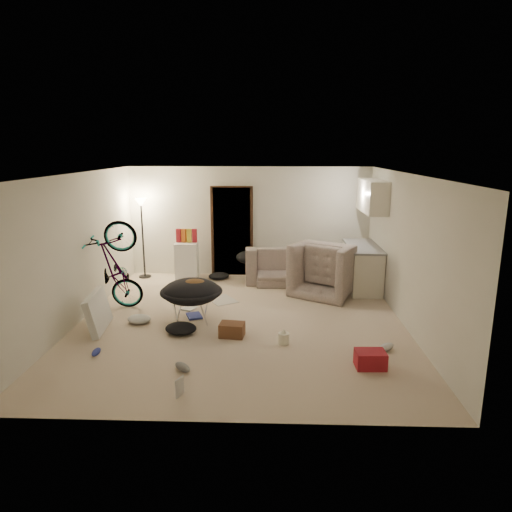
{
  "coord_description": "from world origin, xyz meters",
  "views": [
    {
      "loc": [
        0.53,
        -7.38,
        2.9
      ],
      "look_at": [
        0.24,
        0.6,
        1.01
      ],
      "focal_mm": 32.0,
      "sensor_mm": 36.0,
      "label": 1
    }
  ],
  "objects_px": {
    "armchair": "(330,274)",
    "mini_fridge": "(187,261)",
    "kitchen_counter": "(362,268)",
    "juicer": "(284,338)",
    "drink_case_a": "(232,330)",
    "floor_lamp": "(142,221)",
    "bicycle": "(117,286)",
    "drink_case_b": "(370,359)",
    "sofa": "(291,268)",
    "tv_box": "(98,312)",
    "saucer_chair": "(192,297)"
  },
  "relations": [
    {
      "from": "sofa",
      "to": "floor_lamp",
      "type": "bearing_deg",
      "value": -6.39
    },
    {
      "from": "bicycle",
      "to": "drink_case_a",
      "type": "bearing_deg",
      "value": -120.75
    },
    {
      "from": "kitchen_counter",
      "to": "drink_case_b",
      "type": "height_order",
      "value": "kitchen_counter"
    },
    {
      "from": "armchair",
      "to": "mini_fridge",
      "type": "xyz_separation_m",
      "value": [
        -3.11,
        0.86,
        0.03
      ]
    },
    {
      "from": "floor_lamp",
      "to": "mini_fridge",
      "type": "distance_m",
      "value": 1.35
    },
    {
      "from": "bicycle",
      "to": "tv_box",
      "type": "height_order",
      "value": "bicycle"
    },
    {
      "from": "armchair",
      "to": "saucer_chair",
      "type": "distance_m",
      "value": 3.1
    },
    {
      "from": "bicycle",
      "to": "floor_lamp",
      "type": "bearing_deg",
      "value": -0.27
    },
    {
      "from": "mini_fridge",
      "to": "bicycle",
      "type": "bearing_deg",
      "value": -117.31
    },
    {
      "from": "floor_lamp",
      "to": "sofa",
      "type": "distance_m",
      "value": 3.52
    },
    {
      "from": "sofa",
      "to": "saucer_chair",
      "type": "xyz_separation_m",
      "value": [
        -1.79,
        -2.53,
        0.15
      ]
    },
    {
      "from": "mini_fridge",
      "to": "saucer_chair",
      "type": "relative_size",
      "value": 0.8
    },
    {
      "from": "tv_box",
      "to": "sofa",
      "type": "bearing_deg",
      "value": 35.53
    },
    {
      "from": "floor_lamp",
      "to": "drink_case_a",
      "type": "distance_m",
      "value": 4.22
    },
    {
      "from": "saucer_chair",
      "to": "drink_case_b",
      "type": "relative_size",
      "value": 2.63
    },
    {
      "from": "armchair",
      "to": "mini_fridge",
      "type": "relative_size",
      "value": 1.43
    },
    {
      "from": "kitchen_counter",
      "to": "drink_case_b",
      "type": "xyz_separation_m",
      "value": [
        -0.56,
        -3.65,
        -0.32
      ]
    },
    {
      "from": "sofa",
      "to": "drink_case_a",
      "type": "distance_m",
      "value": 3.3
    },
    {
      "from": "juicer",
      "to": "floor_lamp",
      "type": "bearing_deg",
      "value": 131.07
    },
    {
      "from": "armchair",
      "to": "tv_box",
      "type": "height_order",
      "value": "armchair"
    },
    {
      "from": "floor_lamp",
      "to": "juicer",
      "type": "bearing_deg",
      "value": -48.93
    },
    {
      "from": "sofa",
      "to": "juicer",
      "type": "xyz_separation_m",
      "value": [
        -0.25,
        -3.37,
        -0.2
      ]
    },
    {
      "from": "kitchen_counter",
      "to": "drink_case_a",
      "type": "relative_size",
      "value": 3.93
    },
    {
      "from": "drink_case_b",
      "to": "bicycle",
      "type": "bearing_deg",
      "value": 150.63
    },
    {
      "from": "saucer_chair",
      "to": "drink_case_a",
      "type": "bearing_deg",
      "value": -39.07
    },
    {
      "from": "mini_fridge",
      "to": "drink_case_a",
      "type": "relative_size",
      "value": 2.2
    },
    {
      "from": "armchair",
      "to": "tv_box",
      "type": "xyz_separation_m",
      "value": [
        -4.02,
        -2.15,
        -0.08
      ]
    },
    {
      "from": "sofa",
      "to": "juicer",
      "type": "relative_size",
      "value": 8.39
    },
    {
      "from": "bicycle",
      "to": "drink_case_a",
      "type": "distance_m",
      "value": 2.52
    },
    {
      "from": "kitchen_counter",
      "to": "juicer",
      "type": "height_order",
      "value": "kitchen_counter"
    },
    {
      "from": "tv_box",
      "to": "juicer",
      "type": "distance_m",
      "value": 3.06
    },
    {
      "from": "saucer_chair",
      "to": "tv_box",
      "type": "bearing_deg",
      "value": -165.23
    },
    {
      "from": "kitchen_counter",
      "to": "juicer",
      "type": "bearing_deg",
      "value": -120.39
    },
    {
      "from": "kitchen_counter",
      "to": "mini_fridge",
      "type": "bearing_deg",
      "value": 171.81
    },
    {
      "from": "bicycle",
      "to": "drink_case_b",
      "type": "xyz_separation_m",
      "value": [
        4.17,
        -2.14,
        -0.33
      ]
    },
    {
      "from": "saucer_chair",
      "to": "tv_box",
      "type": "distance_m",
      "value": 1.53
    },
    {
      "from": "drink_case_a",
      "to": "juicer",
      "type": "distance_m",
      "value": 0.85
    },
    {
      "from": "mini_fridge",
      "to": "juicer",
      "type": "xyz_separation_m",
      "value": [
        2.11,
        -3.47,
        -0.32
      ]
    },
    {
      "from": "floor_lamp",
      "to": "armchair",
      "type": "bearing_deg",
      "value": -13.1
    },
    {
      "from": "armchair",
      "to": "bicycle",
      "type": "distance_m",
      "value": 4.2
    },
    {
      "from": "drink_case_b",
      "to": "tv_box",
      "type": "bearing_deg",
      "value": 161.93
    },
    {
      "from": "armchair",
      "to": "drink_case_a",
      "type": "xyz_separation_m",
      "value": [
        -1.82,
        -2.36,
        -0.28
      ]
    },
    {
      "from": "mini_fridge",
      "to": "saucer_chair",
      "type": "height_order",
      "value": "mini_fridge"
    },
    {
      "from": "floor_lamp",
      "to": "drink_case_a",
      "type": "height_order",
      "value": "floor_lamp"
    },
    {
      "from": "drink_case_a",
      "to": "floor_lamp",
      "type": "bearing_deg",
      "value": 131.75
    },
    {
      "from": "floor_lamp",
      "to": "sofa",
      "type": "xyz_separation_m",
      "value": [
        3.36,
        -0.2,
        -1.01
      ]
    },
    {
      "from": "floor_lamp",
      "to": "armchair",
      "type": "distance_m",
      "value": 4.33
    },
    {
      "from": "saucer_chair",
      "to": "drink_case_a",
      "type": "height_order",
      "value": "saucer_chair"
    },
    {
      "from": "tv_box",
      "to": "armchair",
      "type": "bearing_deg",
      "value": 21.95
    },
    {
      "from": "kitchen_counter",
      "to": "juicer",
      "type": "relative_size",
      "value": 6.18
    }
  ]
}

